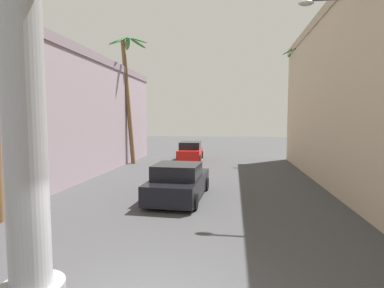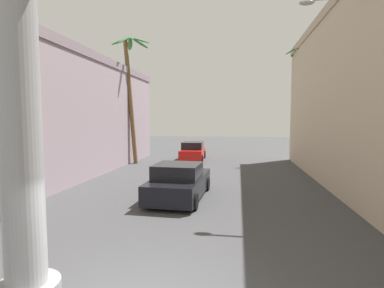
# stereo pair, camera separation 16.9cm
# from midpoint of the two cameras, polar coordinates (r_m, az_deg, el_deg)

# --- Properties ---
(ground_plane) EXTENTS (89.40, 89.40, 0.00)m
(ground_plane) POSITION_cam_midpoint_polar(r_m,az_deg,el_deg) (15.35, 2.45, -8.28)
(ground_plane) COLOR #424244
(building_left) EXTENTS (7.61, 24.20, 7.41)m
(building_left) POSITION_cam_midpoint_polar(r_m,az_deg,el_deg) (19.71, -28.79, 4.91)
(building_left) COLOR #9E8C99
(building_left) RESTS_ON ground
(street_lamp) EXTENTS (2.66, 0.28, 7.95)m
(street_lamp) POSITION_cam_midpoint_polar(r_m,az_deg,el_deg) (12.68, 29.61, 10.09)
(street_lamp) COLOR #59595E
(street_lamp) RESTS_ON ground
(car_lead) EXTENTS (2.33, 4.70, 1.56)m
(car_lead) POSITION_cam_midpoint_polar(r_m,az_deg,el_deg) (13.18, -2.07, -7.32)
(car_lead) COLOR black
(car_lead) RESTS_ON ground
(car_far) EXTENTS (2.10, 4.33, 1.56)m
(car_far) POSITION_cam_midpoint_polar(r_m,az_deg,el_deg) (25.35, 0.35, -1.42)
(car_far) COLOR black
(car_far) RESTS_ON ground
(palm_tree_far_left) EXTENTS (3.11, 2.96, 9.61)m
(palm_tree_far_left) POSITION_cam_midpoint_polar(r_m,az_deg,el_deg) (23.65, -11.39, 10.93)
(palm_tree_far_left) COLOR brown
(palm_tree_far_left) RESTS_ON ground
(palm_tree_far_right) EXTENTS (2.83, 2.74, 9.26)m
(palm_tree_far_right) POSITION_cam_midpoint_polar(r_m,az_deg,el_deg) (25.42, 19.97, 8.71)
(palm_tree_far_right) COLOR brown
(palm_tree_far_right) RESTS_ON ground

